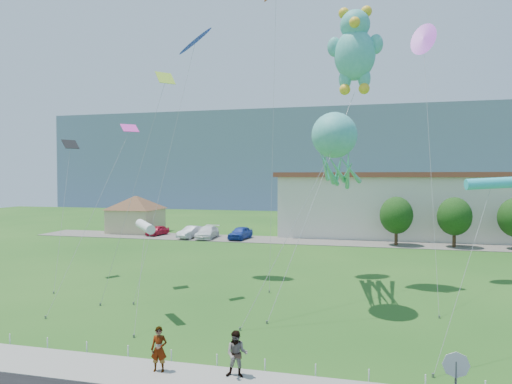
# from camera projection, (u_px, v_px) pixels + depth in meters

# --- Properties ---
(ground) EXTENTS (160.00, 160.00, 0.00)m
(ground) POSITION_uv_depth(u_px,v_px,m) (205.00, 352.00, 20.02)
(ground) COLOR #1D4E15
(ground) RESTS_ON ground
(sidewalk) EXTENTS (80.00, 2.50, 0.10)m
(sidewalk) POSITION_uv_depth(u_px,v_px,m) (180.00, 378.00, 17.35)
(sidewalk) COLOR gray
(sidewalk) RESTS_ON ground
(parking_strip) EXTENTS (70.00, 6.00, 0.06)m
(parking_strip) POSITION_uv_depth(u_px,v_px,m) (307.00, 241.00, 53.98)
(parking_strip) COLOR #59544C
(parking_strip) RESTS_ON ground
(hill_ridge) EXTENTS (160.00, 50.00, 25.00)m
(hill_ridge) POSITION_uv_depth(u_px,v_px,m) (344.00, 160.00, 136.05)
(hill_ridge) COLOR slate
(hill_ridge) RESTS_ON ground
(pavilion) EXTENTS (9.20, 9.20, 5.00)m
(pavilion) POSITION_uv_depth(u_px,v_px,m) (136.00, 210.00, 62.51)
(pavilion) COLOR tan
(pavilion) RESTS_ON ground
(stop_sign) EXTENTS (0.80, 0.07, 2.50)m
(stop_sign) POSITION_uv_depth(u_px,v_px,m) (456.00, 372.00, 13.61)
(stop_sign) COLOR slate
(stop_sign) RESTS_ON ground
(rope_fence) EXTENTS (26.05, 0.05, 0.50)m
(rope_fence) POSITION_uv_depth(u_px,v_px,m) (194.00, 358.00, 18.75)
(rope_fence) COLOR white
(rope_fence) RESTS_ON ground
(tree_near) EXTENTS (3.60, 3.60, 5.47)m
(tree_near) POSITION_uv_depth(u_px,v_px,m) (396.00, 215.00, 50.51)
(tree_near) COLOR #3F2B19
(tree_near) RESTS_ON ground
(tree_mid) EXTENTS (3.60, 3.60, 5.47)m
(tree_mid) POSITION_uv_depth(u_px,v_px,m) (454.00, 216.00, 49.08)
(tree_mid) COLOR #3F2B19
(tree_mid) RESTS_ON ground
(pedestrian_left) EXTENTS (0.69, 0.51, 1.75)m
(pedestrian_left) POSITION_uv_depth(u_px,v_px,m) (159.00, 349.00, 17.80)
(pedestrian_left) COLOR gray
(pedestrian_left) RESTS_ON sidewalk
(pedestrian_right) EXTENTS (0.92, 0.76, 1.76)m
(pedestrian_right) POSITION_uv_depth(u_px,v_px,m) (237.00, 354.00, 17.29)
(pedestrian_right) COLOR gray
(pedestrian_right) RESTS_ON sidewalk
(parked_car_red) EXTENTS (2.24, 3.89, 1.25)m
(parked_car_red) POSITION_uv_depth(u_px,v_px,m) (157.00, 230.00, 59.13)
(parked_car_red) COLOR #B1152E
(parked_car_red) RESTS_ON parking_strip
(parked_car_silver) EXTENTS (2.63, 4.62, 1.44)m
(parked_car_silver) POSITION_uv_depth(u_px,v_px,m) (192.00, 232.00, 56.61)
(parked_car_silver) COLOR silver
(parked_car_silver) RESTS_ON parking_strip
(parked_car_white) EXTENTS (2.32, 5.15, 1.47)m
(parked_car_white) POSITION_uv_depth(u_px,v_px,m) (207.00, 232.00, 56.34)
(parked_car_white) COLOR white
(parked_car_white) RESTS_ON parking_strip
(parked_car_blue) EXTENTS (2.42, 4.67, 1.52)m
(parked_car_blue) POSITION_uv_depth(u_px,v_px,m) (240.00, 233.00, 55.49)
(parked_car_blue) COLOR #1B3799
(parked_car_blue) RESTS_ON parking_strip
(octopus_kite) EXTENTS (5.63, 12.23, 11.38)m
(octopus_kite) POSITION_uv_depth(u_px,v_px,m) (336.00, 152.00, 27.58)
(octopus_kite) COLOR teal
(octopus_kite) RESTS_ON ground
(teddy_bear_kite) EXTENTS (6.08, 11.13, 19.54)m
(teddy_bear_kite) POSITION_uv_depth(u_px,v_px,m) (355.00, 48.00, 31.84)
(teddy_bear_kite) COLOR teal
(teddy_bear_kite) RESTS_ON ground
(small_kite_white) EXTENTS (1.19, 4.13, 5.44)m
(small_kite_white) POSITION_uv_depth(u_px,v_px,m) (145.00, 227.00, 24.68)
(small_kite_white) COLOR white
(small_kite_white) RESTS_ON ground
(small_kite_purple) EXTENTS (1.80, 10.45, 18.55)m
(small_kite_purple) POSITION_uv_depth(u_px,v_px,m) (424.00, 44.00, 33.34)
(small_kite_purple) COLOR purple
(small_kite_purple) RESTS_ON ground
(small_kite_pink) EXTENTS (1.40, 8.65, 11.52)m
(small_kite_pink) POSITION_uv_depth(u_px,v_px,m) (122.00, 146.00, 30.99)
(small_kite_pink) COLOR #E833AE
(small_kite_pink) RESTS_ON ground
(small_kite_blue) EXTENTS (1.80, 9.19, 18.75)m
(small_kite_blue) POSITION_uv_depth(u_px,v_px,m) (194.00, 46.00, 34.62)
(small_kite_blue) COLOR #293AEA
(small_kite_blue) RESTS_ON ground
(small_kite_black) EXTENTS (3.03, 5.88, 10.63)m
(small_kite_black) POSITION_uv_depth(u_px,v_px,m) (69.00, 158.00, 34.59)
(small_kite_black) COLOR black
(small_kite_black) RESTS_ON ground
(small_kite_yellow) EXTENTS (3.56, 3.78, 14.42)m
(small_kite_yellow) POSITION_uv_depth(u_px,v_px,m) (158.00, 105.00, 28.78)
(small_kite_yellow) COLOR #A7D832
(small_kite_yellow) RESTS_ON ground
(small_kite_cyan) EXTENTS (3.21, 5.32, 7.84)m
(small_kite_cyan) POSITION_uv_depth(u_px,v_px,m) (491.00, 185.00, 20.53)
(small_kite_cyan) COLOR #2DBBCC
(small_kite_cyan) RESTS_ON ground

